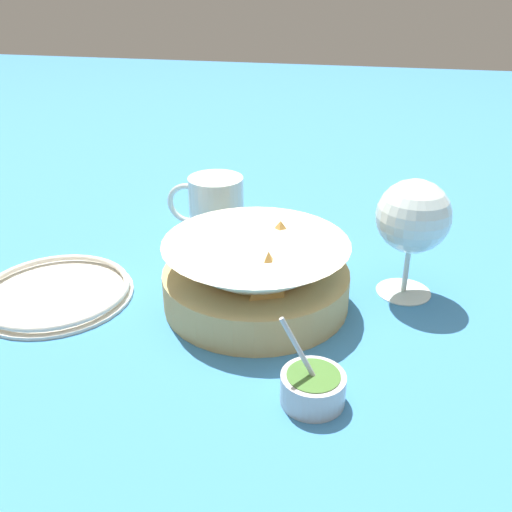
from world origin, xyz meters
name	(u,v)px	position (x,y,z in m)	size (l,w,h in m)	color
ground_plane	(287,303)	(0.00, 0.00, 0.00)	(4.00, 4.00, 0.00)	teal
food_basket	(256,276)	(0.04, 0.01, 0.04)	(0.23, 0.23, 0.10)	tan
sauce_cup	(313,387)	(-0.06, 0.18, 0.02)	(0.07, 0.06, 0.09)	#B7B7BC
wine_glass	(413,219)	(-0.15, -0.06, 0.10)	(0.09, 0.09, 0.16)	silver
beer_mug	(215,209)	(0.15, -0.18, 0.05)	(0.12, 0.09, 0.10)	silver
side_plate	(55,292)	(0.30, 0.05, 0.01)	(0.20, 0.20, 0.01)	silver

